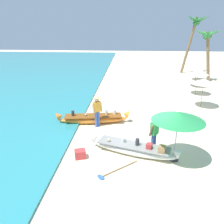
{
  "coord_description": "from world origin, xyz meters",
  "views": [
    {
      "loc": [
        -0.37,
        -9.29,
        5.21
      ],
      "look_at": [
        -1.21,
        1.99,
        0.9
      ],
      "focal_mm": 37.12,
      "sensor_mm": 36.0,
      "label": 1
    }
  ],
  "objects_px": {
    "person_vendor_hatted": "(97,109)",
    "palm_tree_tall_inland": "(208,38)",
    "boat_white_foreground": "(134,148)",
    "person_tourist_customer": "(154,132)",
    "paddle": "(114,171)",
    "palm_tree_leaning_seaward": "(195,26)",
    "cooler_box": "(80,154)",
    "patio_umbrella_large": "(178,117)",
    "boat_orange_midground": "(93,119)"
  },
  "relations": [
    {
      "from": "person_vendor_hatted",
      "to": "palm_tree_tall_inland",
      "type": "xyz_separation_m",
      "value": [
        8.65,
        11.15,
        3.0
      ]
    },
    {
      "from": "boat_white_foreground",
      "to": "person_tourist_customer",
      "type": "xyz_separation_m",
      "value": [
        0.86,
        0.37,
        0.64
      ]
    },
    {
      "from": "paddle",
      "to": "boat_white_foreground",
      "type": "bearing_deg",
      "value": 61.11
    },
    {
      "from": "boat_white_foreground",
      "to": "person_tourist_customer",
      "type": "distance_m",
      "value": 1.13
    },
    {
      "from": "palm_tree_leaning_seaward",
      "to": "paddle",
      "type": "height_order",
      "value": "palm_tree_leaning_seaward"
    },
    {
      "from": "boat_white_foreground",
      "to": "person_tourist_customer",
      "type": "bearing_deg",
      "value": 23.26
    },
    {
      "from": "cooler_box",
      "to": "paddle",
      "type": "relative_size",
      "value": 0.29
    },
    {
      "from": "person_vendor_hatted",
      "to": "palm_tree_tall_inland",
      "type": "relative_size",
      "value": 0.36
    },
    {
      "from": "person_tourist_customer",
      "to": "patio_umbrella_large",
      "type": "bearing_deg",
      "value": -43.7
    },
    {
      "from": "cooler_box",
      "to": "paddle",
      "type": "height_order",
      "value": "cooler_box"
    },
    {
      "from": "boat_white_foreground",
      "to": "palm_tree_leaning_seaward",
      "type": "distance_m",
      "value": 19.94
    },
    {
      "from": "patio_umbrella_large",
      "to": "palm_tree_tall_inland",
      "type": "xyz_separation_m",
      "value": [
        5.1,
        14.19,
        2.1
      ]
    },
    {
      "from": "person_tourist_customer",
      "to": "palm_tree_tall_inland",
      "type": "bearing_deg",
      "value": 66.41
    },
    {
      "from": "boat_orange_midground",
      "to": "person_tourist_customer",
      "type": "relative_size",
      "value": 2.57
    },
    {
      "from": "person_tourist_customer",
      "to": "patio_umbrella_large",
      "type": "height_order",
      "value": "patio_umbrella_large"
    },
    {
      "from": "person_vendor_hatted",
      "to": "patio_umbrella_large",
      "type": "xyz_separation_m",
      "value": [
        3.55,
        -3.04,
        0.9
      ]
    },
    {
      "from": "person_tourist_customer",
      "to": "palm_tree_tall_inland",
      "type": "distance_m",
      "value": 15.01
    },
    {
      "from": "boat_white_foreground",
      "to": "patio_umbrella_large",
      "type": "distance_m",
      "value": 2.36
    },
    {
      "from": "person_tourist_customer",
      "to": "paddle",
      "type": "relative_size",
      "value": 1.04
    },
    {
      "from": "person_tourist_customer",
      "to": "cooler_box",
      "type": "bearing_deg",
      "value": -164.44
    },
    {
      "from": "person_vendor_hatted",
      "to": "cooler_box",
      "type": "bearing_deg",
      "value": -95.36
    },
    {
      "from": "paddle",
      "to": "palm_tree_tall_inland",
      "type": "bearing_deg",
      "value": 63.75
    },
    {
      "from": "palm_tree_tall_inland",
      "to": "palm_tree_leaning_seaward",
      "type": "relative_size",
      "value": 0.79
    },
    {
      "from": "cooler_box",
      "to": "person_vendor_hatted",
      "type": "bearing_deg",
      "value": 66.92
    },
    {
      "from": "person_vendor_hatted",
      "to": "patio_umbrella_large",
      "type": "relative_size",
      "value": 0.83
    },
    {
      "from": "person_vendor_hatted",
      "to": "cooler_box",
      "type": "relative_size",
      "value": 3.98
    },
    {
      "from": "person_tourist_customer",
      "to": "boat_white_foreground",
      "type": "bearing_deg",
      "value": -156.74
    },
    {
      "from": "cooler_box",
      "to": "boat_white_foreground",
      "type": "bearing_deg",
      "value": -5.34
    },
    {
      "from": "boat_orange_midground",
      "to": "cooler_box",
      "type": "bearing_deg",
      "value": -89.93
    },
    {
      "from": "person_tourist_customer",
      "to": "palm_tree_tall_inland",
      "type": "relative_size",
      "value": 0.32
    },
    {
      "from": "boat_orange_midground",
      "to": "person_tourist_customer",
      "type": "height_order",
      "value": "person_tourist_customer"
    },
    {
      "from": "person_vendor_hatted",
      "to": "palm_tree_leaning_seaward",
      "type": "bearing_deg",
      "value": 61.33
    },
    {
      "from": "boat_orange_midground",
      "to": "patio_umbrella_large",
      "type": "bearing_deg",
      "value": -42.63
    },
    {
      "from": "person_vendor_hatted",
      "to": "palm_tree_leaning_seaward",
      "type": "distance_m",
      "value": 18.15
    },
    {
      "from": "palm_tree_leaning_seaward",
      "to": "cooler_box",
      "type": "xyz_separation_m",
      "value": [
        -8.79,
        -18.7,
        -4.81
      ]
    },
    {
      "from": "paddle",
      "to": "palm_tree_leaning_seaward",
      "type": "bearing_deg",
      "value": 69.46
    },
    {
      "from": "person_vendor_hatted",
      "to": "patio_umbrella_large",
      "type": "height_order",
      "value": "patio_umbrella_large"
    },
    {
      "from": "palm_tree_leaning_seaward",
      "to": "paddle",
      "type": "relative_size",
      "value": 4.06
    },
    {
      "from": "palm_tree_tall_inland",
      "to": "cooler_box",
      "type": "height_order",
      "value": "palm_tree_tall_inland"
    },
    {
      "from": "person_vendor_hatted",
      "to": "paddle",
      "type": "height_order",
      "value": "person_vendor_hatted"
    },
    {
      "from": "person_tourist_customer",
      "to": "cooler_box",
      "type": "relative_size",
      "value": 3.61
    },
    {
      "from": "boat_orange_midground",
      "to": "palm_tree_tall_inland",
      "type": "distance_m",
      "value": 14.41
    },
    {
      "from": "boat_white_foreground",
      "to": "boat_orange_midground",
      "type": "height_order",
      "value": "boat_orange_midground"
    },
    {
      "from": "palm_tree_tall_inland",
      "to": "person_tourist_customer",
      "type": "bearing_deg",
      "value": -113.59
    },
    {
      "from": "palm_tree_leaning_seaward",
      "to": "paddle",
      "type": "bearing_deg",
      "value": -110.54
    },
    {
      "from": "boat_orange_midground",
      "to": "palm_tree_tall_inland",
      "type": "height_order",
      "value": "palm_tree_tall_inland"
    },
    {
      "from": "palm_tree_tall_inland",
      "to": "boat_white_foreground",
      "type": "bearing_deg",
      "value": -115.98
    },
    {
      "from": "cooler_box",
      "to": "palm_tree_tall_inland",
      "type": "bearing_deg",
      "value": 40.27
    },
    {
      "from": "boat_orange_midground",
      "to": "cooler_box",
      "type": "relative_size",
      "value": 9.28
    },
    {
      "from": "person_vendor_hatted",
      "to": "patio_umbrella_large",
      "type": "bearing_deg",
      "value": -40.63
    }
  ]
}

